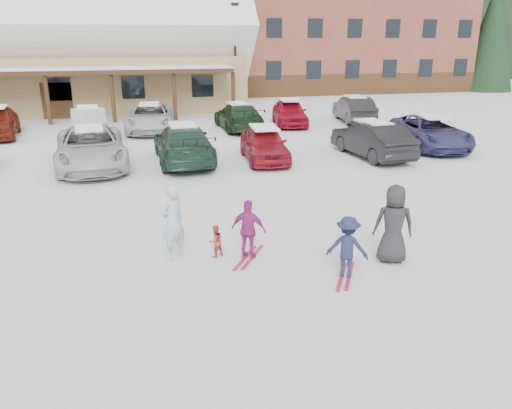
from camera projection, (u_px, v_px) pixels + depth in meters
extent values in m
plane|color=silver|center=(253.00, 261.00, 11.33)|extent=(160.00, 160.00, 0.00)
cube|color=tan|center=(35.00, 83.00, 34.57)|extent=(28.00, 10.00, 3.60)
cube|color=#422814|center=(13.00, 72.00, 28.50)|extent=(25.20, 2.60, 0.25)
cube|color=white|center=(27.00, 26.00, 33.37)|extent=(29.12, 9.69, 9.69)
cube|color=brown|center=(325.00, 24.00, 47.97)|extent=(24.00, 14.00, 12.00)
cube|color=brown|center=(163.00, 41.00, 45.02)|extent=(7.00, 12.60, 9.00)
cube|color=#422814|center=(351.00, 85.00, 43.18)|extent=(24.00, 0.10, 1.80)
cylinder|color=black|center=(235.00, 60.00, 33.82)|extent=(0.16, 0.16, 6.71)
cube|color=black|center=(235.00, 5.00, 32.71)|extent=(0.50, 0.25, 0.25)
cylinder|color=black|center=(484.00, 83.00, 47.24)|extent=(0.60, 0.60, 1.32)
cone|color=black|center=(493.00, 20.00, 45.44)|extent=(4.84, 4.84, 9.90)
cylinder|color=black|center=(214.00, 79.00, 53.03)|extent=(0.60, 0.60, 1.08)
cone|color=black|center=(213.00, 34.00, 51.56)|extent=(3.96, 3.96, 8.10)
cylinder|color=black|center=(438.00, 72.00, 61.01)|extent=(0.60, 0.60, 1.38)
cone|color=black|center=(443.00, 21.00, 59.14)|extent=(5.06, 5.06, 10.35)
imported|color=#9ABFDD|center=(173.00, 222.00, 11.19)|extent=(0.77, 0.72, 1.76)
imported|color=#B03C31|center=(215.00, 241.00, 11.44)|extent=(0.46, 0.42, 0.76)
imported|color=#1B2043|center=(347.00, 247.00, 10.37)|extent=(1.00, 0.86, 1.35)
cube|color=#AB1840|center=(346.00, 276.00, 10.58)|extent=(0.86, 1.32, 0.03)
imported|color=#9D2572|center=(249.00, 230.00, 11.25)|extent=(0.87, 0.73, 1.40)
cube|color=#AB1840|center=(249.00, 257.00, 11.46)|extent=(0.92, 1.29, 0.03)
imported|color=#27272A|center=(394.00, 224.00, 11.03)|extent=(1.01, 0.83, 1.79)
imported|color=silver|center=(91.00, 148.00, 19.22)|extent=(3.04, 5.76, 1.54)
imported|color=#1E3B2A|center=(183.00, 144.00, 19.98)|extent=(2.22, 5.27, 1.52)
imported|color=maroon|center=(264.00, 144.00, 20.27)|extent=(1.89, 4.15, 1.38)
imported|color=black|center=(372.00, 140.00, 20.89)|extent=(2.00, 4.65, 1.49)
imported|color=navy|center=(430.00, 132.00, 22.68)|extent=(3.09, 5.43, 1.43)
imported|color=#B6B6BB|center=(89.00, 122.00, 25.08)|extent=(2.04, 4.72, 1.51)
imported|color=silver|center=(150.00, 118.00, 26.64)|extent=(2.84, 5.43, 1.46)
imported|color=black|center=(238.00, 117.00, 27.14)|extent=(2.16, 4.96, 1.42)
imported|color=#A50C23|center=(290.00, 113.00, 28.44)|extent=(2.36, 4.49, 1.46)
imported|color=black|center=(354.00, 109.00, 29.60)|extent=(2.22, 4.70, 1.49)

